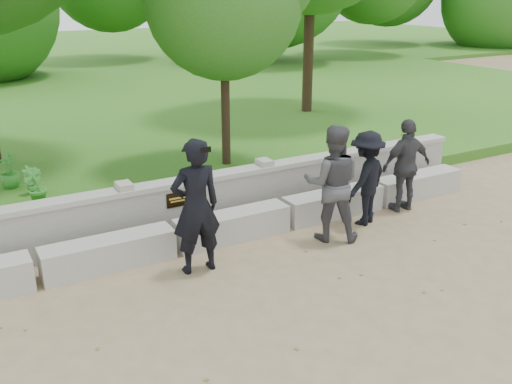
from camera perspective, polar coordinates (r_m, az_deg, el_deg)
ground at (r=7.32m, az=-2.40°, el=-11.69°), size 80.00×80.00×0.00m
lawn at (r=20.11m, az=-21.31°, el=7.92°), size 40.00×22.00×0.25m
concrete_bench at (r=8.76m, az=-8.18°, el=-4.65°), size 11.90×0.45×0.45m
parapet_wall at (r=9.27m, az=-9.87°, el=-1.72°), size 12.50×0.35×0.90m
man_main at (r=7.89m, az=-6.04°, el=-1.47°), size 0.73×0.65×1.94m
visitor_left at (r=8.98m, az=7.64°, el=0.86°), size 1.14×1.09×1.86m
visitor_mid at (r=9.71m, az=10.94°, el=1.36°), size 1.19×0.96×1.61m
visitor_right at (r=10.45m, az=14.79°, el=2.57°), size 1.02×0.50×1.68m
shrub_a at (r=11.12m, az=-21.62°, el=1.14°), size 0.35×0.32×0.54m
shrub_b at (r=10.44m, az=-21.20°, el=0.40°), size 0.48×0.47×0.67m
shrub_d at (r=11.63m, az=-23.47°, el=1.98°), size 0.48×0.49×0.66m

